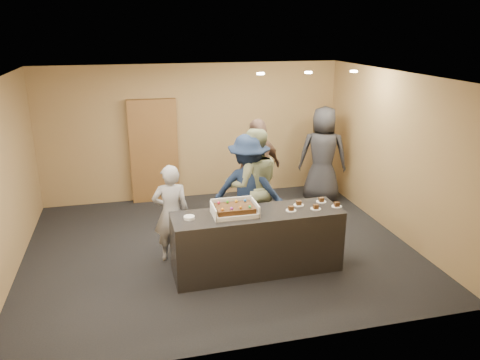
{
  "coord_description": "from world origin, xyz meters",
  "views": [
    {
      "loc": [
        -1.32,
        -6.67,
        3.39
      ],
      "look_at": [
        0.34,
        0.0,
        1.11
      ],
      "focal_mm": 35.0,
      "sensor_mm": 36.0,
      "label": 1
    }
  ],
  "objects": [
    {
      "name": "room",
      "position": [
        0.0,
        0.0,
        1.35
      ],
      "size": [
        6.04,
        6.0,
        2.7
      ],
      "color": "black",
      "rests_on": "ground"
    },
    {
      "name": "serving_counter",
      "position": [
        0.38,
        -0.85,
        0.45
      ],
      "size": [
        2.41,
        0.74,
        0.9
      ],
      "primitive_type": "cube",
      "rotation": [
        0.0,
        0.0,
        0.02
      ],
      "color": "black",
      "rests_on": "floor"
    },
    {
      "name": "storage_cabinet",
      "position": [
        -0.81,
        2.41,
        1.03
      ],
      "size": [
        0.93,
        0.15,
        2.05
      ],
      "primitive_type": "cube",
      "color": "brown",
      "rests_on": "floor"
    },
    {
      "name": "cake_box",
      "position": [
        0.06,
        -0.83,
        0.94
      ],
      "size": [
        0.62,
        0.42,
        0.18
      ],
      "color": "white",
      "rests_on": "serving_counter"
    },
    {
      "name": "sheet_cake",
      "position": [
        0.06,
        -0.85,
        1.0
      ],
      "size": [
        0.52,
        0.36,
        0.11
      ],
      "color": "#391F0D",
      "rests_on": "cake_box"
    },
    {
      "name": "plate_stack",
      "position": [
        -0.58,
        -0.84,
        0.92
      ],
      "size": [
        0.15,
        0.15,
        0.04
      ],
      "primitive_type": "cylinder",
      "color": "white",
      "rests_on": "serving_counter"
    },
    {
      "name": "slice_a",
      "position": [
        0.86,
        -0.9,
        0.92
      ],
      "size": [
        0.15,
        0.15,
        0.07
      ],
      "color": "white",
      "rests_on": "serving_counter"
    },
    {
      "name": "slice_b",
      "position": [
        1.04,
        -0.73,
        0.92
      ],
      "size": [
        0.15,
        0.15,
        0.07
      ],
      "color": "white",
      "rests_on": "serving_counter"
    },
    {
      "name": "slice_c",
      "position": [
        1.23,
        -0.92,
        0.92
      ],
      "size": [
        0.15,
        0.15,
        0.07
      ],
      "color": "white",
      "rests_on": "serving_counter"
    },
    {
      "name": "slice_d",
      "position": [
        1.42,
        -0.68,
        0.92
      ],
      "size": [
        0.15,
        0.15,
        0.07
      ],
      "color": "white",
      "rests_on": "serving_counter"
    },
    {
      "name": "slice_e",
      "position": [
        1.56,
        -0.91,
        0.92
      ],
      "size": [
        0.15,
        0.15,
        0.07
      ],
      "color": "white",
      "rests_on": "serving_counter"
    },
    {
      "name": "person_server_grey",
      "position": [
        -0.76,
        -0.21,
        0.75
      ],
      "size": [
        0.57,
        0.39,
        1.49
      ],
      "primitive_type": "imported",
      "rotation": [
        0.0,
        0.0,
        3.08
      ],
      "color": "#929297",
      "rests_on": "floor"
    },
    {
      "name": "person_sage_man",
      "position": [
        0.61,
        0.19,
        0.94
      ],
      "size": [
        0.97,
        0.78,
        1.87
      ],
      "primitive_type": "imported",
      "rotation": [
        0.0,
        0.0,
        3.06
      ],
      "color": "gray",
      "rests_on": "floor"
    },
    {
      "name": "person_navy_man",
      "position": [
        0.52,
        0.14,
        0.9
      ],
      "size": [
        1.33,
        1.1,
        1.79
      ],
      "primitive_type": "imported",
      "rotation": [
        0.0,
        0.0,
        2.7
      ],
      "color": "#16233F",
      "rests_on": "floor"
    },
    {
      "name": "person_brown_extra",
      "position": [
        0.92,
        0.96,
        0.93
      ],
      "size": [
        1.17,
        0.97,
        1.87
      ],
      "primitive_type": "imported",
      "rotation": [
        0.0,
        0.0,
        3.71
      ],
      "color": "brown",
      "rests_on": "floor"
    },
    {
      "name": "person_dark_suit",
      "position": [
        2.41,
        1.55,
        0.96
      ],
      "size": [
        1.1,
        0.92,
        1.93
      ],
      "primitive_type": "imported",
      "rotation": [
        0.0,
        0.0,
        2.76
      ],
      "color": "#2A2A30",
      "rests_on": "floor"
    },
    {
      "name": "ceiling_spotlights",
      "position": [
        1.6,
        0.5,
        2.67
      ],
      "size": [
        1.72,
        0.12,
        0.03
      ],
      "color": "#FFEAC6",
      "rests_on": "ceiling"
    }
  ]
}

